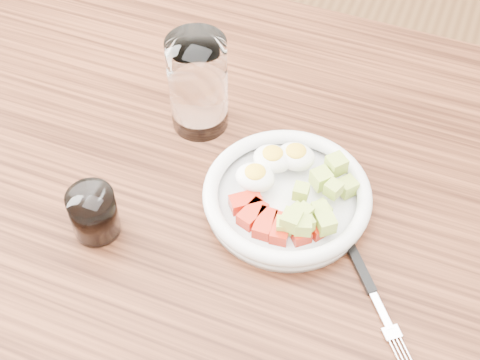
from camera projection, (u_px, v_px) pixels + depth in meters
The scene contains 5 objects.
dining_table at pixel (244, 243), 0.99m from camera, with size 1.50×0.90×0.77m.
bowl at pixel (287, 194), 0.89m from camera, with size 0.23×0.23×0.06m.
fork at pixel (366, 280), 0.83m from camera, with size 0.12×0.15×0.01m.
water_glass at pixel (198, 85), 0.94m from camera, with size 0.08×0.08×0.15m, color white.
coffee_glass at pixel (94, 213), 0.85m from camera, with size 0.06×0.06×0.07m.
Camera 1 is at (0.20, -0.51, 1.49)m, focal length 50.00 mm.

